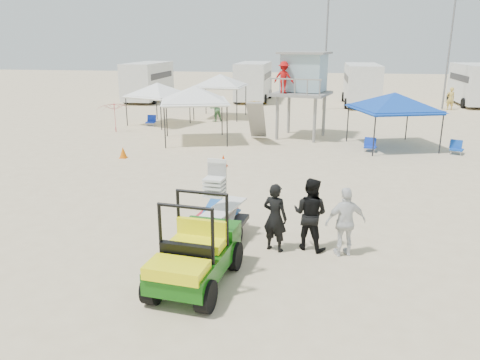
% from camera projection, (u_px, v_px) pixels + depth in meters
% --- Properties ---
extents(ground, '(140.00, 140.00, 0.00)m').
position_uv_depth(ground, '(197.00, 270.00, 10.69)').
color(ground, beige).
rests_on(ground, ground).
extents(utility_cart, '(1.56, 2.68, 1.93)m').
position_uv_depth(utility_cart, '(194.00, 247.00, 9.79)').
color(utility_cart, '#10500C').
rests_on(utility_cart, ground).
extents(surf_trailer, '(1.42, 2.32, 1.92)m').
position_uv_depth(surf_trailer, '(217.00, 213.00, 12.03)').
color(surf_trailer, black).
rests_on(surf_trailer, ground).
extents(man_left, '(0.74, 0.62, 1.74)m').
position_uv_depth(man_left, '(275.00, 218.00, 11.48)').
color(man_left, black).
rests_on(man_left, ground).
extents(man_mid, '(1.09, 0.98, 1.85)m').
position_uv_depth(man_mid, '(310.00, 214.00, 11.57)').
color(man_mid, black).
rests_on(man_mid, ground).
extents(man_right, '(1.09, 0.72, 1.72)m').
position_uv_depth(man_right, '(346.00, 222.00, 11.22)').
color(man_right, silver).
rests_on(man_right, ground).
extents(lifeguard_tower, '(3.32, 3.32, 4.39)m').
position_uv_depth(lifeguard_tower, '(301.00, 76.00, 24.60)').
color(lifeguard_tower, gray).
rests_on(lifeguard_tower, ground).
extents(canopy_blue, '(4.30, 4.30, 3.08)m').
position_uv_depth(canopy_blue, '(395.00, 95.00, 22.35)').
color(canopy_blue, black).
rests_on(canopy_blue, ground).
extents(canopy_white_a, '(3.95, 3.95, 3.26)m').
position_uv_depth(canopy_white_a, '(194.00, 89.00, 23.68)').
color(canopy_white_a, black).
rests_on(canopy_white_a, ground).
extents(canopy_white_b, '(3.81, 3.81, 2.98)m').
position_uv_depth(canopy_white_b, '(157.00, 85.00, 28.64)').
color(canopy_white_b, black).
rests_on(canopy_white_b, ground).
extents(canopy_white_c, '(3.22, 3.22, 3.32)m').
position_uv_depth(canopy_white_c, '(220.00, 76.00, 31.22)').
color(canopy_white_c, black).
rests_on(canopy_white_c, ground).
extents(umbrella_a, '(2.19, 2.22, 1.70)m').
position_uv_depth(umbrella_a, '(115.00, 117.00, 26.60)').
color(umbrella_a, red).
rests_on(umbrella_a, ground).
extents(umbrella_b, '(2.21, 2.24, 1.61)m').
position_uv_depth(umbrella_b, '(254.00, 113.00, 28.56)').
color(umbrella_b, gold).
rests_on(umbrella_b, ground).
extents(cone_near, '(0.34, 0.34, 0.50)m').
position_uv_depth(cone_near, '(223.00, 161.00, 19.47)').
color(cone_near, '#D93A06').
rests_on(cone_near, ground).
extents(cone_far, '(0.34, 0.34, 0.50)m').
position_uv_depth(cone_far, '(123.00, 152.00, 20.89)').
color(cone_far, '#E06207').
rests_on(cone_far, ground).
extents(beach_chair_a, '(0.58, 0.61, 0.64)m').
position_uv_depth(beach_chair_a, '(151.00, 120.00, 28.90)').
color(beach_chair_a, '#102DB7').
rests_on(beach_chair_a, ground).
extents(beach_chair_b, '(0.65, 0.71, 0.64)m').
position_uv_depth(beach_chair_b, '(370.00, 145.00, 22.15)').
color(beach_chair_b, '#1031AE').
rests_on(beach_chair_b, ground).
extents(beach_chair_c, '(0.70, 0.78, 0.64)m').
position_uv_depth(beach_chair_c, '(456.00, 147.00, 21.64)').
color(beach_chair_c, '#0F3FA3').
rests_on(beach_chair_c, ground).
extents(rv_far_left, '(2.64, 6.80, 3.25)m').
position_uv_depth(rv_far_left, '(148.00, 80.00, 40.40)').
color(rv_far_left, silver).
rests_on(rv_far_left, ground).
extents(rv_mid_left, '(2.65, 6.50, 3.25)m').
position_uv_depth(rv_mid_left, '(253.00, 80.00, 40.42)').
color(rv_mid_left, silver).
rests_on(rv_mid_left, ground).
extents(rv_mid_right, '(2.64, 7.00, 3.25)m').
position_uv_depth(rv_mid_right, '(362.00, 83.00, 37.60)').
color(rv_mid_right, silver).
rests_on(rv_mid_right, ground).
extents(rv_far_right, '(2.64, 6.60, 3.25)m').
position_uv_depth(rv_far_right, '(475.00, 83.00, 37.62)').
color(rv_far_right, silver).
rests_on(rv_far_right, ground).
extents(light_pole_left, '(0.14, 0.14, 8.00)m').
position_uv_depth(light_pole_left, '(326.00, 55.00, 34.61)').
color(light_pole_left, slate).
rests_on(light_pole_left, ground).
extents(light_pole_right, '(0.14, 0.14, 8.00)m').
position_uv_depth(light_pole_right, '(449.00, 55.00, 34.63)').
color(light_pole_right, slate).
rests_on(light_pole_right, ground).
extents(distant_beachgoers, '(17.23, 8.69, 1.71)m').
position_uv_depth(distant_beachgoers, '(302.00, 105.00, 31.93)').
color(distant_beachgoers, '#477647').
rests_on(distant_beachgoers, ground).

